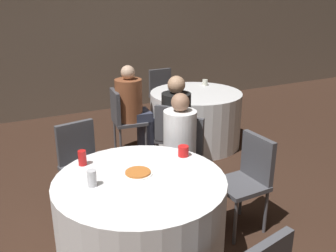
{
  "coord_description": "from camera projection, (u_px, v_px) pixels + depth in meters",
  "views": [
    {
      "loc": [
        -0.96,
        -2.22,
        2.06
      ],
      "look_at": [
        0.54,
        0.76,
        0.85
      ],
      "focal_mm": 40.0,
      "sensor_mm": 36.0,
      "label": 1
    }
  ],
  "objects": [
    {
      "name": "bottle_far",
      "position": [
        171.0,
        90.0,
        4.79
      ],
      "size": [
        0.09,
        0.09,
        0.22
      ],
      "color": "silver",
      "rests_on": "table_far"
    },
    {
      "name": "chair_far_north",
      "position": [
        163.0,
        91.0,
        6.05
      ],
      "size": [
        0.4,
        0.41,
        0.87
      ],
      "rotation": [
        0.0,
        0.0,
        -3.13
      ],
      "color": "#47474C",
      "rests_on": "ground_plane"
    },
    {
      "name": "table_near",
      "position": [
        141.0,
        222.0,
        2.88
      ],
      "size": [
        1.29,
        1.29,
        0.75
      ],
      "color": "white",
      "rests_on": "ground_plane"
    },
    {
      "name": "person_black_shirt",
      "position": [
        178.0,
        123.0,
        4.38
      ],
      "size": [
        0.47,
        0.47,
        1.18
      ],
      "rotation": [
        0.0,
        0.0,
        -0.78
      ],
      "color": "#4C4238",
      "rests_on": "ground_plane"
    },
    {
      "name": "chair_near_north",
      "position": [
        81.0,
        158.0,
        3.62
      ],
      "size": [
        0.47,
        0.47,
        0.87
      ],
      "rotation": [
        0.0,
        0.0,
        -2.96
      ],
      "color": "#47474C",
      "rests_on": "ground_plane"
    },
    {
      "name": "chair_far_southwest",
      "position": [
        174.0,
        133.0,
        4.26
      ],
      "size": [
        0.57,
        0.57,
        0.87
      ],
      "rotation": [
        0.0,
        0.0,
        -0.78
      ],
      "color": "#47474C",
      "rests_on": "ground_plane"
    },
    {
      "name": "wall_back",
      "position": [
        42.0,
        34.0,
        6.04
      ],
      "size": [
        16.0,
        0.06,
        2.8
      ],
      "color": "#7A6B5B",
      "rests_on": "ground_plane"
    },
    {
      "name": "person_floral_shirt",
      "position": [
        134.0,
        109.0,
        4.87
      ],
      "size": [
        0.51,
        0.37,
        1.19
      ],
      "rotation": [
        0.0,
        0.0,
        -1.69
      ],
      "color": "#33384C",
      "rests_on": "ground_plane"
    },
    {
      "name": "cup_near",
      "position": [
        183.0,
        151.0,
        3.13
      ],
      "size": [
        0.09,
        0.09,
        0.09
      ],
      "color": "red",
      "rests_on": "table_near"
    },
    {
      "name": "soda_can_red",
      "position": [
        82.0,
        158.0,
        2.96
      ],
      "size": [
        0.07,
        0.07,
        0.12
      ],
      "color": "red",
      "rests_on": "table_near"
    },
    {
      "name": "table_far",
      "position": [
        195.0,
        118.0,
        5.24
      ],
      "size": [
        1.26,
        1.26,
        0.75
      ],
      "color": "white",
      "rests_on": "ground_plane"
    },
    {
      "name": "pizza_plate_near",
      "position": [
        138.0,
        173.0,
        2.84
      ],
      "size": [
        0.23,
        0.23,
        0.02
      ],
      "color": "white",
      "rests_on": "table_near"
    },
    {
      "name": "chair_far_west",
      "position": [
        123.0,
        116.0,
        4.85
      ],
      "size": [
        0.45,
        0.44,
        0.87
      ],
      "rotation": [
        0.0,
        0.0,
        -1.69
      ],
      "color": "#47474C",
      "rests_on": "ground_plane"
    },
    {
      "name": "chair_near_east",
      "position": [
        248.0,
        174.0,
        3.31
      ],
      "size": [
        0.42,
        0.42,
        0.87
      ],
      "rotation": [
        0.0,
        0.0,
        -4.67
      ],
      "color": "#47474C",
      "rests_on": "ground_plane"
    },
    {
      "name": "cup_far",
      "position": [
        205.0,
        82.0,
        5.48
      ],
      "size": [
        0.08,
        0.08,
        0.09
      ],
      "color": "silver",
      "rests_on": "table_far"
    },
    {
      "name": "soda_can_silver",
      "position": [
        92.0,
        178.0,
        2.64
      ],
      "size": [
        0.07,
        0.07,
        0.12
      ],
      "color": "silver",
      "rests_on": "table_near"
    },
    {
      "name": "person_white_shirt",
      "position": [
        177.0,
        153.0,
        3.6
      ],
      "size": [
        0.46,
        0.46,
        1.16
      ],
      "rotation": [
        0.0,
        0.0,
        -3.95
      ],
      "color": "#33384C",
      "rests_on": "ground_plane"
    },
    {
      "name": "chair_near_northeast",
      "position": [
        182.0,
        152.0,
        3.76
      ],
      "size": [
        0.57,
        0.57,
        0.87
      ],
      "rotation": [
        0.0,
        0.0,
        -3.95
      ],
      "color": "#47474C",
      "rests_on": "ground_plane"
    }
  ]
}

